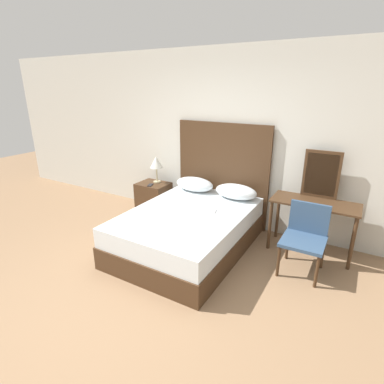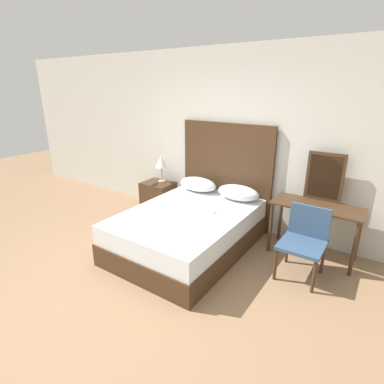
{
  "view_description": "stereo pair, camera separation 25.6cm",
  "coord_description": "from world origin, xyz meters",
  "px_view_note": "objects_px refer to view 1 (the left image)",
  "views": [
    {
      "loc": [
        1.88,
        -1.87,
        2.14
      ],
      "look_at": [
        -0.03,
        1.39,
        0.8
      ],
      "focal_mm": 28.0,
      "sensor_mm": 36.0,
      "label": 1
    },
    {
      "loc": [
        2.1,
        -1.73,
        2.14
      ],
      "look_at": [
        -0.03,
        1.39,
        0.8
      ],
      "focal_mm": 28.0,
      "sensor_mm": 36.0,
      "label": 2
    }
  ],
  "objects_px": {
    "phone_on_nightstand": "(150,185)",
    "vanity_desk": "(314,210)",
    "phone_on_bed": "(213,212)",
    "table_lamp": "(156,163)",
    "chair": "(305,234)",
    "bed": "(188,230)",
    "nightstand": "(154,199)"
  },
  "relations": [
    {
      "from": "nightstand",
      "to": "chair",
      "type": "distance_m",
      "value": 2.65
    },
    {
      "from": "nightstand",
      "to": "vanity_desk",
      "type": "xyz_separation_m",
      "value": [
        2.61,
        0.03,
        0.33
      ]
    },
    {
      "from": "phone_on_nightstand",
      "to": "vanity_desk",
      "type": "bearing_deg",
      "value": 2.93
    },
    {
      "from": "bed",
      "to": "vanity_desk",
      "type": "xyz_separation_m",
      "value": [
        1.46,
        0.76,
        0.33
      ]
    },
    {
      "from": "nightstand",
      "to": "chair",
      "type": "height_order",
      "value": "chair"
    },
    {
      "from": "chair",
      "to": "bed",
      "type": "bearing_deg",
      "value": -168.93
    },
    {
      "from": "table_lamp",
      "to": "vanity_desk",
      "type": "height_order",
      "value": "table_lamp"
    },
    {
      "from": "phone_on_bed",
      "to": "phone_on_nightstand",
      "type": "xyz_separation_m",
      "value": [
        -1.41,
        0.46,
        0.01
      ]
    },
    {
      "from": "bed",
      "to": "table_lamp",
      "type": "distance_m",
      "value": 1.52
    },
    {
      "from": "nightstand",
      "to": "phone_on_nightstand",
      "type": "bearing_deg",
      "value": -77.14
    },
    {
      "from": "phone_on_bed",
      "to": "vanity_desk",
      "type": "xyz_separation_m",
      "value": [
        1.17,
        0.59,
        0.05
      ]
    },
    {
      "from": "vanity_desk",
      "to": "nightstand",
      "type": "bearing_deg",
      "value": -179.43
    },
    {
      "from": "nightstand",
      "to": "chair",
      "type": "bearing_deg",
      "value": -9.69
    },
    {
      "from": "table_lamp",
      "to": "bed",
      "type": "bearing_deg",
      "value": -36.07
    },
    {
      "from": "phone_on_bed",
      "to": "chair",
      "type": "relative_size",
      "value": 0.2
    },
    {
      "from": "phone_on_bed",
      "to": "vanity_desk",
      "type": "bearing_deg",
      "value": 26.78
    },
    {
      "from": "phone_on_bed",
      "to": "phone_on_nightstand",
      "type": "distance_m",
      "value": 1.49
    },
    {
      "from": "phone_on_bed",
      "to": "table_lamp",
      "type": "height_order",
      "value": "table_lamp"
    },
    {
      "from": "bed",
      "to": "phone_on_bed",
      "type": "bearing_deg",
      "value": 29.51
    },
    {
      "from": "bed",
      "to": "vanity_desk",
      "type": "relative_size",
      "value": 1.88
    },
    {
      "from": "phone_on_nightstand",
      "to": "vanity_desk",
      "type": "distance_m",
      "value": 2.59
    },
    {
      "from": "bed",
      "to": "phone_on_nightstand",
      "type": "bearing_deg",
      "value": 150.86
    },
    {
      "from": "nightstand",
      "to": "chair",
      "type": "xyz_separation_m",
      "value": [
        2.61,
        -0.45,
        0.19
      ]
    },
    {
      "from": "phone_on_bed",
      "to": "phone_on_nightstand",
      "type": "bearing_deg",
      "value": 161.97
    },
    {
      "from": "bed",
      "to": "phone_on_nightstand",
      "type": "distance_m",
      "value": 1.32
    },
    {
      "from": "nightstand",
      "to": "chair",
      "type": "relative_size",
      "value": 0.68
    },
    {
      "from": "phone_on_nightstand",
      "to": "vanity_desk",
      "type": "height_order",
      "value": "vanity_desk"
    },
    {
      "from": "table_lamp",
      "to": "chair",
      "type": "height_order",
      "value": "table_lamp"
    },
    {
      "from": "nightstand",
      "to": "table_lamp",
      "type": "height_order",
      "value": "table_lamp"
    },
    {
      "from": "phone_on_bed",
      "to": "nightstand",
      "type": "xyz_separation_m",
      "value": [
        -1.44,
        0.57,
        -0.28
      ]
    },
    {
      "from": "phone_on_bed",
      "to": "vanity_desk",
      "type": "height_order",
      "value": "vanity_desk"
    },
    {
      "from": "nightstand",
      "to": "vanity_desk",
      "type": "bearing_deg",
      "value": 0.57
    }
  ]
}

